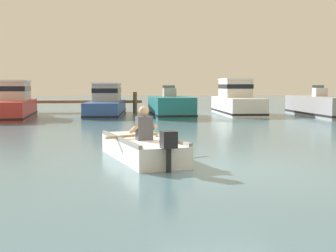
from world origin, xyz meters
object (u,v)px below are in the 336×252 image
rowboat_with_person (141,147)px  moored_boat_red (14,104)px  moored_boat_grey (323,107)px  moored_boat_white (236,101)px  moored_boat_teal (170,107)px  moored_boat_blue (107,103)px

rowboat_with_person → moored_boat_red: bearing=114.8°
rowboat_with_person → moored_boat_grey: bearing=52.7°
moored_boat_white → moored_boat_grey: (4.06, -2.22, -0.25)m
moored_boat_red → moored_boat_teal: 7.78m
moored_boat_white → moored_boat_grey: moored_boat_white is taller
moored_boat_white → moored_boat_grey: 4.63m
moored_boat_grey → moored_boat_blue: bearing=169.4°
moored_boat_grey → moored_boat_white: bearing=151.3°
moored_boat_teal → moored_boat_white: 4.29m
moored_boat_white → moored_boat_grey: size_ratio=0.98×
rowboat_with_person → moored_boat_blue: moored_boat_blue is taller
moored_boat_blue → rowboat_with_person: bearing=-84.1°
moored_boat_teal → moored_boat_white: size_ratio=0.78×
moored_boat_red → moored_boat_white: moored_boat_white is taller
moored_boat_blue → moored_boat_white: (7.22, 0.11, 0.10)m
moored_boat_blue → moored_boat_teal: (3.35, -1.72, -0.15)m
rowboat_with_person → moored_boat_white: (5.68, 14.99, 0.50)m
moored_boat_red → moored_boat_blue: size_ratio=0.92×
moored_boat_red → moored_boat_teal: bearing=2.0°
moored_boat_red → moored_boat_grey: size_ratio=1.01×
moored_boat_white → moored_boat_red: bearing=-169.8°
moored_boat_blue → moored_boat_grey: bearing=-10.6°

